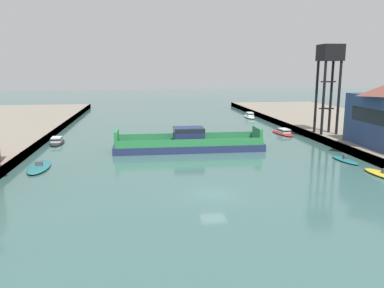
{
  "coord_description": "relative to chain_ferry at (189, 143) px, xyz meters",
  "views": [
    {
      "loc": [
        -6.91,
        -35.89,
        12.38
      ],
      "look_at": [
        0.0,
        16.23,
        2.0
      ],
      "focal_mm": 35.79,
      "sensor_mm": 36.0,
      "label": 1
    }
  ],
  "objects": [
    {
      "name": "ground_plane",
      "position": [
        -0.2,
        -21.63,
        -1.07
      ],
      "size": [
        400.0,
        400.0,
        0.0
      ],
      "primitive_type": "plane",
      "color": "#3D6660"
    },
    {
      "name": "chain_ferry",
      "position": [
        0.0,
        0.0,
        0.0
      ],
      "size": [
        22.87,
        5.9,
        3.54
      ],
      "color": "navy",
      "rests_on": "ground"
    },
    {
      "name": "moored_boat_near_left",
      "position": [
        20.22,
        -10.08,
        -0.88
      ],
      "size": [
        2.19,
        5.62,
        0.85
      ],
      "color": "#237075",
      "rests_on": "ground"
    },
    {
      "name": "moored_boat_near_right",
      "position": [
        -21.29,
        7.81,
        -0.63
      ],
      "size": [
        2.47,
        6.62,
        1.2
      ],
      "color": "black",
      "rests_on": "ground"
    },
    {
      "name": "moored_boat_mid_left",
      "position": [
        19.77,
        11.99,
        -0.66
      ],
      "size": [
        3.0,
        7.84,
        1.12
      ],
      "color": "red",
      "rests_on": "ground"
    },
    {
      "name": "moored_boat_mid_right",
      "position": [
        -20.11,
        -8.68,
        -0.86
      ],
      "size": [
        2.82,
        7.41,
        0.91
      ],
      "color": "#237075",
      "rests_on": "ground"
    },
    {
      "name": "moored_boat_far_left",
      "position": [
        20.84,
        -17.8,
        -0.85
      ],
      "size": [
        2.82,
        6.42,
        0.93
      ],
      "color": "yellow",
      "rests_on": "ground"
    },
    {
      "name": "moored_boat_far_right",
      "position": [
        20.32,
        37.23,
        -0.54
      ],
      "size": [
        2.52,
        7.71,
        1.44
      ],
      "color": "white",
      "rests_on": "ground"
    },
    {
      "name": "crane_tower",
      "position": [
        24.86,
        5.25,
        12.26
      ],
      "size": [
        3.56,
        3.56,
        15.2
      ],
      "color": "black",
      "rests_on": "quay_right"
    }
  ]
}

